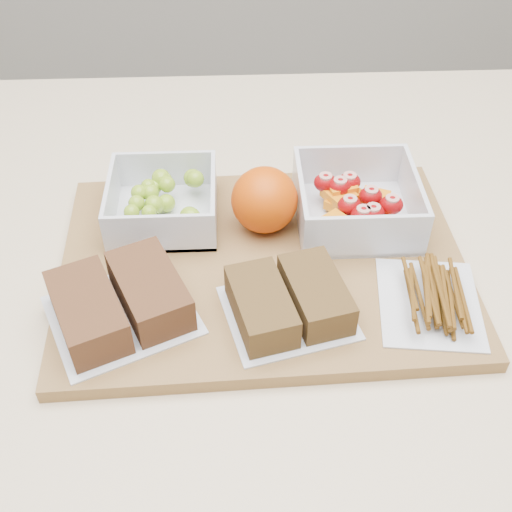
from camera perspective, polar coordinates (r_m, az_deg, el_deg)
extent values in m
cube|color=beige|center=(1.04, 1.19, -19.88)|extent=(1.20, 0.90, 0.90)
cube|color=olive|center=(0.68, 0.62, -0.81)|extent=(0.43, 0.31, 0.02)
cube|color=silver|center=(0.73, -8.12, 3.53)|extent=(0.12, 0.12, 0.00)
cube|color=silver|center=(0.76, -8.03, 7.57)|extent=(0.12, 0.00, 0.05)
cube|color=silver|center=(0.67, -8.59, 1.91)|extent=(0.12, 0.00, 0.05)
cube|color=silver|center=(0.71, -3.76, 5.08)|extent=(0.00, 0.11, 0.05)
cube|color=silver|center=(0.72, -12.75, 4.73)|extent=(0.00, 0.11, 0.05)
sphere|color=#80A522|center=(0.71, -9.05, 4.55)|extent=(0.02, 0.02, 0.02)
sphere|color=#80A522|center=(0.71, -10.57, 4.64)|extent=(0.02, 0.02, 0.02)
sphere|color=#80A522|center=(0.73, -7.91, 6.32)|extent=(0.02, 0.02, 0.02)
sphere|color=#80A522|center=(0.72, -7.97, 4.69)|extent=(0.02, 0.02, 0.02)
sphere|color=#80A522|center=(0.72, -10.35, 5.55)|extent=(0.02, 0.02, 0.02)
sphere|color=#80A522|center=(0.72, -8.72, 4.48)|extent=(0.02, 0.02, 0.02)
sphere|color=#80A522|center=(0.73, -9.55, 6.15)|extent=(0.02, 0.02, 0.02)
sphere|color=#80A522|center=(0.68, -5.83, 3.45)|extent=(0.02, 0.02, 0.02)
sphere|color=#80A522|center=(0.74, -5.64, 6.91)|extent=(0.02, 0.02, 0.02)
sphere|color=#80A522|center=(0.73, -8.44, 6.87)|extent=(0.02, 0.02, 0.02)
sphere|color=#80A522|center=(0.70, -11.00, 3.86)|extent=(0.02, 0.02, 0.02)
sphere|color=#80A522|center=(0.73, -5.40, 6.84)|extent=(0.02, 0.02, 0.02)
sphere|color=#80A522|center=(0.68, -7.87, 2.79)|extent=(0.02, 0.02, 0.02)
sphere|color=#80A522|center=(0.74, -8.03, 6.50)|extent=(0.02, 0.02, 0.02)
sphere|color=#80A522|center=(0.73, -9.37, 5.58)|extent=(0.02, 0.02, 0.02)
sphere|color=#80A522|center=(0.73, -8.21, 6.69)|extent=(0.02, 0.02, 0.02)
sphere|color=#80A522|center=(0.68, -5.94, 3.54)|extent=(0.02, 0.02, 0.02)
sphere|color=#80A522|center=(0.69, -5.26, 2.58)|extent=(0.02, 0.02, 0.02)
sphere|color=#80A522|center=(0.73, -8.99, 6.14)|extent=(0.02, 0.02, 0.02)
sphere|color=#80A522|center=(0.70, -9.49, 3.85)|extent=(0.02, 0.02, 0.02)
cube|color=silver|center=(0.73, 8.75, 3.46)|extent=(0.13, 0.13, 0.00)
cube|color=silver|center=(0.76, 8.22, 7.93)|extent=(0.13, 0.00, 0.05)
cube|color=silver|center=(0.67, 9.79, 1.64)|extent=(0.13, 0.00, 0.05)
cube|color=silver|center=(0.73, 13.81, 5.05)|extent=(0.00, 0.12, 0.05)
cube|color=silver|center=(0.70, 3.94, 4.91)|extent=(0.00, 0.12, 0.05)
cube|color=orange|center=(0.70, 9.47, 3.33)|extent=(0.04, 0.04, 0.01)
cube|color=orange|center=(0.73, 7.73, 5.47)|extent=(0.05, 0.05, 0.01)
cube|color=orange|center=(0.72, 9.63, 4.59)|extent=(0.04, 0.05, 0.01)
cube|color=orange|center=(0.74, 10.43, 4.82)|extent=(0.04, 0.05, 0.01)
cube|color=orange|center=(0.72, 7.40, 5.39)|extent=(0.04, 0.04, 0.01)
cube|color=orange|center=(0.73, 7.59, 6.08)|extent=(0.04, 0.03, 0.01)
cube|color=orange|center=(0.68, 7.27, 2.76)|extent=(0.04, 0.04, 0.01)
cube|color=orange|center=(0.70, 10.52, 3.07)|extent=(0.04, 0.04, 0.01)
cube|color=orange|center=(0.72, 7.63, 4.62)|extent=(0.04, 0.04, 0.01)
ellipsoid|color=#93070A|center=(0.71, 10.15, 5.26)|extent=(0.03, 0.02, 0.02)
ellipsoid|color=#93070A|center=(0.69, 10.33, 3.72)|extent=(0.03, 0.02, 0.02)
ellipsoid|color=#93070A|center=(0.73, 6.17, 6.52)|extent=(0.03, 0.02, 0.02)
ellipsoid|color=#93070A|center=(0.71, 11.93, 4.47)|extent=(0.03, 0.02, 0.02)
ellipsoid|color=#93070A|center=(0.72, 7.45, 6.13)|extent=(0.03, 0.02, 0.02)
ellipsoid|color=#93070A|center=(0.69, 9.47, 3.56)|extent=(0.03, 0.02, 0.02)
ellipsoid|color=#93070A|center=(0.70, 8.30, 4.47)|extent=(0.03, 0.02, 0.02)
ellipsoid|color=#93070A|center=(0.73, 8.28, 6.53)|extent=(0.03, 0.02, 0.02)
sphere|color=#D64905|center=(0.69, 0.76, 5.00)|extent=(0.07, 0.07, 0.07)
cube|color=silver|center=(0.63, -11.79, -5.17)|extent=(0.17, 0.16, 0.00)
cube|color=brown|center=(0.61, -14.72, -4.82)|extent=(0.09, 0.11, 0.04)
cube|color=brown|center=(0.62, -9.43, -3.04)|extent=(0.09, 0.11, 0.04)
cube|color=silver|center=(0.62, 2.86, -5.07)|extent=(0.14, 0.13, 0.00)
cube|color=brown|center=(0.60, 0.47, -4.48)|extent=(0.07, 0.10, 0.03)
cube|color=brown|center=(0.61, 5.32, -3.39)|extent=(0.07, 0.10, 0.03)
cube|color=silver|center=(0.65, 15.13, -4.06)|extent=(0.11, 0.13, 0.00)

